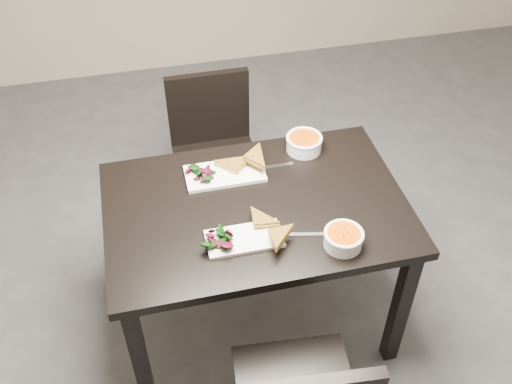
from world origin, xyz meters
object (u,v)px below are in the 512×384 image
soup_bowl_far (304,142)px  plate_near (244,239)px  chair_far (214,146)px  plate_far (225,174)px  soup_bowl_near (344,238)px  table (256,222)px

soup_bowl_far → plate_near: bearing=-128.4°
chair_far → plate_near: bearing=-92.4°
plate_near → plate_far: bearing=90.0°
soup_bowl_near → plate_far: size_ratio=0.45×
soup_bowl_near → table: bearing=133.3°
table → soup_bowl_far: (0.29, 0.29, 0.14)m
soup_bowl_near → soup_bowl_far: bearing=87.9°
chair_far → plate_near: chair_far is taller
table → chair_far: (-0.05, 0.74, -0.17)m
soup_bowl_near → chair_far: bearing=107.1°
table → plate_far: plate_far is taller
chair_far → plate_far: size_ratio=2.57×
chair_far → plate_far: chair_far is taller
chair_far → soup_bowl_near: chair_far is taller
soup_bowl_far → table: bearing=-134.0°
chair_far → table: bearing=-86.3°
table → plate_near: bearing=-116.3°
plate_near → soup_bowl_far: size_ratio=1.77×
table → plate_near: (-0.09, -0.17, 0.11)m
plate_far → soup_bowl_far: (0.37, 0.09, 0.03)m
plate_far → table: bearing=-67.1°
soup_bowl_near → plate_far: 0.60m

